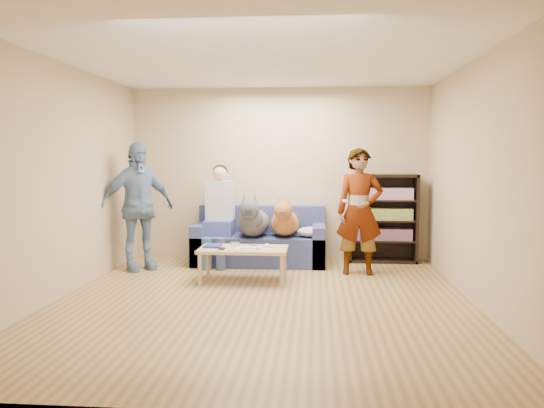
# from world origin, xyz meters

# --- Properties ---
(ground) EXTENTS (5.00, 5.00, 0.00)m
(ground) POSITION_xyz_m (0.00, 0.00, 0.00)
(ground) COLOR olive
(ground) RESTS_ON ground
(ceiling) EXTENTS (5.00, 5.00, 0.00)m
(ceiling) POSITION_xyz_m (0.00, 0.00, 2.60)
(ceiling) COLOR white
(ceiling) RESTS_ON ground
(wall_back) EXTENTS (4.50, 0.00, 4.50)m
(wall_back) POSITION_xyz_m (0.00, 2.50, 1.30)
(wall_back) COLOR tan
(wall_back) RESTS_ON ground
(wall_front) EXTENTS (4.50, 0.00, 4.50)m
(wall_front) POSITION_xyz_m (0.00, -2.50, 1.30)
(wall_front) COLOR tan
(wall_front) RESTS_ON ground
(wall_left) EXTENTS (0.00, 5.00, 5.00)m
(wall_left) POSITION_xyz_m (-2.25, 0.00, 1.30)
(wall_left) COLOR tan
(wall_left) RESTS_ON ground
(wall_right) EXTENTS (0.00, 5.00, 5.00)m
(wall_right) POSITION_xyz_m (2.25, 0.00, 1.30)
(wall_right) COLOR tan
(wall_right) RESTS_ON ground
(blanket) EXTENTS (0.40, 0.34, 0.14)m
(blanket) POSITION_xyz_m (0.50, 1.89, 0.50)
(blanket) COLOR #A6A6AA
(blanket) RESTS_ON sofa
(person_standing_right) EXTENTS (0.61, 0.40, 1.67)m
(person_standing_right) POSITION_xyz_m (1.14, 1.47, 0.84)
(person_standing_right) COLOR gray
(person_standing_right) RESTS_ON ground
(person_standing_left) EXTENTS (1.07, 0.99, 1.76)m
(person_standing_left) POSITION_xyz_m (-1.88, 1.50, 0.88)
(person_standing_left) COLOR #7792BE
(person_standing_left) RESTS_ON ground
(held_controller) EXTENTS (0.07, 0.12, 0.03)m
(held_controller) POSITION_xyz_m (0.94, 1.27, 0.99)
(held_controller) COLOR white
(held_controller) RESTS_ON person_standing_right
(notebook_blue) EXTENTS (0.20, 0.26, 0.03)m
(notebook_blue) POSITION_xyz_m (-0.74, 0.98, 0.43)
(notebook_blue) COLOR navy
(notebook_blue) RESTS_ON coffee_table
(papers) EXTENTS (0.26, 0.20, 0.02)m
(papers) POSITION_xyz_m (-0.29, 0.83, 0.43)
(papers) COLOR white
(papers) RESTS_ON coffee_table
(magazine) EXTENTS (0.22, 0.17, 0.01)m
(magazine) POSITION_xyz_m (-0.26, 0.85, 0.44)
(magazine) COLOR #B5AC90
(magazine) RESTS_ON coffee_table
(camera_silver) EXTENTS (0.11, 0.06, 0.05)m
(camera_silver) POSITION_xyz_m (-0.46, 1.05, 0.45)
(camera_silver) COLOR silver
(camera_silver) RESTS_ON coffee_table
(controller_a) EXTENTS (0.04, 0.13, 0.03)m
(controller_a) POSITION_xyz_m (-0.06, 1.03, 0.43)
(controller_a) COLOR white
(controller_a) RESTS_ON coffee_table
(controller_b) EXTENTS (0.09, 0.06, 0.03)m
(controller_b) POSITION_xyz_m (0.02, 0.95, 0.43)
(controller_b) COLOR white
(controller_b) RESTS_ON coffee_table
(headphone_cup_a) EXTENTS (0.07, 0.07, 0.02)m
(headphone_cup_a) POSITION_xyz_m (-0.14, 0.91, 0.43)
(headphone_cup_a) COLOR white
(headphone_cup_a) RESTS_ON coffee_table
(headphone_cup_b) EXTENTS (0.07, 0.07, 0.02)m
(headphone_cup_b) POSITION_xyz_m (-0.14, 0.99, 0.43)
(headphone_cup_b) COLOR silver
(headphone_cup_b) RESTS_ON coffee_table
(pen_orange) EXTENTS (0.13, 0.06, 0.01)m
(pen_orange) POSITION_xyz_m (-0.36, 0.77, 0.42)
(pen_orange) COLOR orange
(pen_orange) RESTS_ON coffee_table
(pen_black) EXTENTS (0.13, 0.08, 0.01)m
(pen_black) POSITION_xyz_m (-0.22, 1.11, 0.42)
(pen_black) COLOR black
(pen_black) RESTS_ON coffee_table
(wallet) EXTENTS (0.07, 0.12, 0.02)m
(wallet) POSITION_xyz_m (-0.59, 0.81, 0.43)
(wallet) COLOR black
(wallet) RESTS_ON coffee_table
(sofa) EXTENTS (1.90, 0.85, 0.82)m
(sofa) POSITION_xyz_m (-0.25, 2.10, 0.28)
(sofa) COLOR #515B93
(sofa) RESTS_ON ground
(person_seated) EXTENTS (0.40, 0.73, 1.47)m
(person_seated) POSITION_xyz_m (-0.83, 1.97, 0.77)
(person_seated) COLOR #435094
(person_seated) RESTS_ON sofa
(dog_gray) EXTENTS (0.45, 1.27, 0.65)m
(dog_gray) POSITION_xyz_m (-0.33, 1.85, 0.66)
(dog_gray) COLOR #4A4C54
(dog_gray) RESTS_ON sofa
(dog_tan) EXTENTS (0.41, 1.17, 0.60)m
(dog_tan) POSITION_xyz_m (0.12, 1.93, 0.64)
(dog_tan) COLOR #B17E36
(dog_tan) RESTS_ON sofa
(coffee_table) EXTENTS (1.10, 0.60, 0.42)m
(coffee_table) POSITION_xyz_m (-0.34, 0.93, 0.37)
(coffee_table) COLOR tan
(coffee_table) RESTS_ON ground
(bookshelf) EXTENTS (1.00, 0.34, 1.30)m
(bookshelf) POSITION_xyz_m (1.55, 2.33, 0.68)
(bookshelf) COLOR black
(bookshelf) RESTS_ON ground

